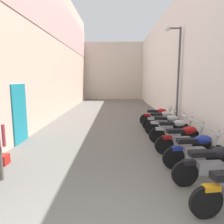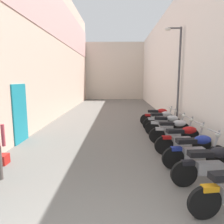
# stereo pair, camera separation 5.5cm
# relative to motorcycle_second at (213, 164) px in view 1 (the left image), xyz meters

# --- Properties ---
(ground_plane) EXTENTS (38.82, 38.82, 0.00)m
(ground_plane) POSITION_rel_motorcycle_second_xyz_m (-2.43, 7.03, -0.50)
(ground_plane) COLOR #66635E
(building_left) EXTENTS (0.45, 22.82, 8.59)m
(building_left) POSITION_rel_motorcycle_second_xyz_m (-5.98, 8.99, 3.83)
(building_left) COLOR beige
(building_left) RESTS_ON ground
(building_right) EXTENTS (0.45, 22.82, 6.64)m
(building_right) POSITION_rel_motorcycle_second_xyz_m (1.14, 9.03, 2.82)
(building_right) COLOR silver
(building_right) RESTS_ON ground
(building_far_end) EXTENTS (9.73, 2.00, 6.57)m
(building_far_end) POSITION_rel_motorcycle_second_xyz_m (-2.43, 21.44, 2.78)
(building_far_end) COLOR beige
(building_far_end) RESTS_ON ground
(motorcycle_second) EXTENTS (1.85, 0.58, 1.04)m
(motorcycle_second) POSITION_rel_motorcycle_second_xyz_m (0.00, 0.00, 0.00)
(motorcycle_second) COLOR black
(motorcycle_second) RESTS_ON ground
(motorcycle_third) EXTENTS (1.84, 0.58, 1.04)m
(motorcycle_third) POSITION_rel_motorcycle_second_xyz_m (-0.00, 0.97, 0.00)
(motorcycle_third) COLOR black
(motorcycle_third) RESTS_ON ground
(motorcycle_fourth) EXTENTS (1.85, 0.58, 1.04)m
(motorcycle_fourth) POSITION_rel_motorcycle_second_xyz_m (-0.00, 2.04, 0.00)
(motorcycle_fourth) COLOR black
(motorcycle_fourth) RESTS_ON ground
(motorcycle_fifth) EXTENTS (1.85, 0.58, 1.04)m
(motorcycle_fifth) POSITION_rel_motorcycle_second_xyz_m (0.00, 3.13, 0.00)
(motorcycle_fifth) COLOR black
(motorcycle_fifth) RESTS_ON ground
(motorcycle_sixth) EXTENTS (1.84, 0.58, 1.04)m
(motorcycle_sixth) POSITION_rel_motorcycle_second_xyz_m (-0.00, 4.14, 0.00)
(motorcycle_sixth) COLOR black
(motorcycle_sixth) RESTS_ON ground
(motorcycle_seventh) EXTENTS (1.84, 0.58, 1.04)m
(motorcycle_seventh) POSITION_rel_motorcycle_second_xyz_m (-0.00, 5.19, 0.00)
(motorcycle_seventh) COLOR black
(motorcycle_seventh) RESTS_ON ground
(motorcycle_eighth) EXTENTS (1.85, 0.58, 1.04)m
(motorcycle_eighth) POSITION_rel_motorcycle_second_xyz_m (0.00, 6.12, 0.00)
(motorcycle_eighth) COLOR black
(motorcycle_eighth) RESTS_ON ground
(plastic_crate) EXTENTS (0.44, 0.32, 0.28)m
(plastic_crate) POSITION_rel_motorcycle_second_xyz_m (-5.43, 1.08, -0.36)
(plastic_crate) COLOR red
(plastic_crate) RESTS_ON ground
(street_lamp) EXTENTS (0.79, 0.18, 4.73)m
(street_lamp) POSITION_rel_motorcycle_second_xyz_m (0.70, 5.65, 2.26)
(street_lamp) COLOR #47474C
(street_lamp) RESTS_ON ground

